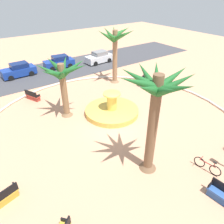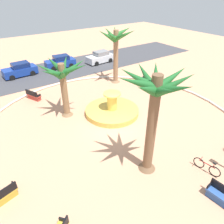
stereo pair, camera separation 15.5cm
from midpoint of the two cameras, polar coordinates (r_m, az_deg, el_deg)
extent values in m
plane|color=tan|center=(17.00, 0.26, -3.96)|extent=(80.00, 80.00, 0.00)
torus|color=silver|center=(16.94, 0.26, -3.69)|extent=(21.03, 21.03, 0.20)
cube|color=#424247|center=(29.12, -17.19, 10.35)|extent=(48.00, 8.00, 0.03)
cylinder|color=gold|center=(18.59, 0.24, 0.28)|extent=(4.72, 4.72, 0.45)
cylinder|color=teal|center=(18.61, 0.24, 0.18)|extent=(4.16, 4.16, 0.34)
cylinder|color=gold|center=(18.12, 0.24, 2.83)|extent=(0.85, 0.85, 1.43)
cylinder|color=#F1C954|center=(17.76, 0.25, 5.02)|extent=(1.51, 1.51, 0.12)
cylinder|color=brown|center=(17.79, -12.65, 5.66)|extent=(0.53, 0.53, 4.66)
cone|color=brown|center=(18.77, -11.93, -0.05)|extent=(1.00, 1.00, 0.50)
cone|color=#1E6028|center=(17.35, -10.28, 11.93)|extent=(2.23, 0.79, 1.43)
cone|color=#1E6028|center=(17.97, -12.63, 12.35)|extent=(1.77, 2.07, 1.44)
cone|color=#1E6028|center=(17.90, -15.21, 12.59)|extent=(0.85, 2.27, 1.10)
cone|color=#1E6028|center=(17.25, -16.42, 10.73)|extent=(2.14, 1.51, 1.59)
cone|color=#1E6028|center=(16.45, -15.63, 10.16)|extent=(2.21, 1.43, 1.45)
cone|color=#1E6028|center=(16.19, -13.13, 10.14)|extent=(1.25, 2.24, 1.45)
cone|color=#1E6028|center=(16.69, -10.17, 11.51)|extent=(1.95, 1.96, 1.27)
cylinder|color=brown|center=(11.75, 11.12, -4.25)|extent=(0.56, 0.56, 6.22)
cone|color=brown|center=(13.60, 9.87, -14.08)|extent=(1.06, 1.06, 0.50)
cone|color=#1E6028|center=(11.07, 16.26, 8.90)|extent=(2.12, 0.68, 1.28)
cone|color=#1E6028|center=(11.30, 12.29, 9.63)|extent=(1.81, 1.92, 1.37)
cone|color=#1E6028|center=(11.13, 9.87, 9.45)|extent=(0.93, 2.14, 1.40)
cone|color=#1E6028|center=(10.63, 7.66, 8.98)|extent=(1.55, 2.09, 1.27)
cone|color=#1E6028|center=(10.05, 7.65, 7.88)|extent=(2.16, 1.31, 1.20)
cone|color=#1E6028|center=(9.70, 10.18, 6.03)|extent=(2.15, 1.16, 1.39)
cone|color=#1E6028|center=(9.72, 14.57, 5.42)|extent=(1.35, 2.12, 1.43)
cone|color=#1E6028|center=(9.99, 16.76, 6.01)|extent=(0.78, 2.13, 1.38)
cone|color=#1E6028|center=(10.73, 17.20, 7.38)|extent=(2.03, 1.57, 1.48)
cylinder|color=#8E6B4C|center=(23.98, 1.23, 14.66)|extent=(0.53, 0.53, 5.83)
cone|color=#8E6B4C|center=(24.88, 1.16, 8.78)|extent=(1.02, 1.02, 0.50)
cone|color=#28702D|center=(24.04, 3.25, 21.15)|extent=(2.25, 0.80, 1.09)
cone|color=#28702D|center=(24.33, 1.08, 20.97)|extent=(1.60, 2.16, 1.35)
cone|color=#28702D|center=(24.09, -0.27, 20.61)|extent=(0.76, 2.18, 1.53)
cone|color=#28702D|center=(23.20, -1.03, 20.10)|extent=(2.17, 1.31, 1.59)
cone|color=#28702D|center=(22.55, 0.13, 20.01)|extent=(2.18, 1.49, 1.43)
cone|color=#28702D|center=(22.58, 2.65, 20.02)|extent=(0.74, 2.21, 1.41)
cone|color=#28702D|center=(23.25, 3.82, 20.35)|extent=(1.93, 1.93, 1.39)
cube|color=black|center=(11.04, -12.68, -26.88)|extent=(0.35, 0.40, 0.24)
cube|color=#335BA8|center=(13.06, 28.20, -19.69)|extent=(0.63, 1.64, 0.12)
cube|color=#2B4E8F|center=(13.24, 27.91, -20.40)|extent=(0.58, 1.51, 0.39)
cube|color=black|center=(13.07, 25.35, -17.72)|extent=(0.46, 0.12, 0.24)
cube|color=gold|center=(13.04, -27.70, -19.58)|extent=(1.67, 0.89, 0.12)
cube|color=black|center=(12.68, -27.62, -19.27)|extent=(1.57, 0.49, 0.50)
cube|color=gold|center=(13.23, -27.41, -20.30)|extent=(1.54, 0.82, 0.39)
cube|color=black|center=(13.06, -24.83, -17.62)|extent=(0.19, 0.46, 0.24)
cube|color=#335BA8|center=(24.31, 9.06, 8.33)|extent=(1.63, 1.25, 0.12)
cube|color=black|center=(24.24, 8.64, 9.07)|extent=(1.41, 0.89, 0.50)
cube|color=#2B4E8F|center=(24.41, 9.01, 7.78)|extent=(1.50, 1.15, 0.39)
cube|color=black|center=(24.93, 9.58, 9.23)|extent=(0.30, 0.43, 0.24)
cube|color=black|center=(23.59, 8.57, 8.00)|extent=(0.30, 0.43, 0.24)
cube|color=#B73D33|center=(22.21, -20.43, 4.34)|extent=(1.10, 1.67, 0.12)
cube|color=black|center=(21.97, -20.98, 4.81)|extent=(0.72, 1.50, 0.50)
cube|color=#9C342B|center=(22.31, -20.31, 3.76)|extent=(1.02, 1.53, 0.39)
cube|color=black|center=(22.70, -21.73, 5.06)|extent=(0.44, 0.26, 0.24)
cube|color=black|center=(21.60, -19.21, 4.24)|extent=(0.44, 0.26, 0.24)
torus|color=black|center=(14.49, 22.92, -12.61)|extent=(0.16, 0.72, 0.72)
torus|color=black|center=(14.30, 26.52, -14.36)|extent=(0.16, 0.72, 0.72)
cylinder|color=#B21919|center=(14.23, 24.91, -12.81)|extent=(0.18, 0.95, 0.05)
cylinder|color=#B21919|center=(14.07, 26.34, -12.98)|extent=(0.04, 0.04, 0.30)
cube|color=black|center=(13.96, 26.50, -12.48)|extent=(0.13, 0.21, 0.06)
cylinder|color=#B21919|center=(14.24, 23.40, -11.63)|extent=(0.44, 0.09, 0.03)
cube|color=navy|center=(28.82, -23.70, 10.20)|extent=(4.08, 1.89, 0.90)
cube|color=navy|center=(28.64, -23.63, 11.66)|extent=(2.07, 1.54, 0.60)
cube|color=#333D47|center=(28.48, -25.31, 11.00)|extent=(0.36, 1.37, 0.51)
cylinder|color=black|center=(27.90, -25.45, 8.42)|extent=(0.65, 0.25, 0.64)
cylinder|color=black|center=(29.47, -26.33, 9.35)|extent=(0.65, 0.25, 0.64)
cylinder|color=black|center=(28.44, -20.69, 9.88)|extent=(0.65, 0.25, 0.64)
cylinder|color=black|center=(29.99, -21.79, 10.73)|extent=(0.65, 0.25, 0.64)
cube|color=navy|center=(30.21, -13.80, 12.84)|extent=(4.12, 2.01, 0.90)
cube|color=navy|center=(30.05, -13.61, 14.24)|extent=(2.11, 1.60, 0.60)
cube|color=#333D47|center=(29.84, -15.26, 13.73)|extent=(0.40, 1.38, 0.51)
cylinder|color=black|center=(29.22, -15.52, 11.32)|extent=(0.66, 0.27, 0.64)
cylinder|color=black|center=(30.79, -16.46, 12.19)|extent=(0.66, 0.27, 0.64)
cylinder|color=black|center=(29.90, -10.91, 12.35)|extent=(0.66, 0.27, 0.64)
cylinder|color=black|center=(31.43, -12.05, 13.17)|extent=(0.66, 0.27, 0.64)
cube|color=silver|center=(31.46, -3.13, 14.42)|extent=(4.11, 1.97, 0.90)
cube|color=gray|center=(31.37, -2.86, 15.76)|extent=(2.10, 1.58, 0.60)
cube|color=#333D47|center=(30.89, -4.25, 15.31)|extent=(0.39, 1.38, 0.51)
cylinder|color=black|center=(30.22, -4.08, 13.03)|extent=(0.65, 0.26, 0.64)
cylinder|color=black|center=(31.56, -5.92, 13.75)|extent=(0.65, 0.26, 0.64)
cylinder|color=black|center=(31.63, -0.31, 13.95)|extent=(0.65, 0.26, 0.64)
cylinder|color=black|center=(32.91, -2.22, 14.64)|extent=(0.65, 0.26, 0.64)
camera|label=1|loc=(0.08, -89.74, 0.16)|focal=33.46mm
camera|label=2|loc=(0.08, 90.26, -0.16)|focal=33.46mm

